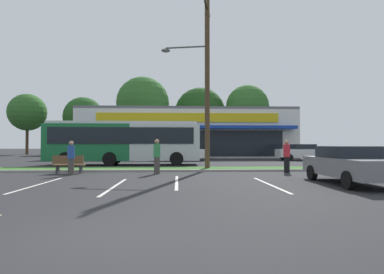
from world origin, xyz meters
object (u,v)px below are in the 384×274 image
(car_0, at_px, (350,164))
(pedestrian_by_pole, at_px, (71,158))
(city_bus, at_px, (124,142))
(pedestrian_near_bench, at_px, (287,156))
(car_1, at_px, (301,152))
(pedestrian_mid, at_px, (157,156))
(car_2, at_px, (180,152))
(bus_stop_bench, at_px, (69,164))
(utility_pole, at_px, (205,78))

(car_0, xyz_separation_m, pedestrian_by_pole, (-11.96, 4.12, 0.10))
(city_bus, distance_m, pedestrian_near_bench, 12.33)
(city_bus, xyz_separation_m, car_0, (10.69, -12.23, -1.00))
(car_1, bearing_deg, pedestrian_mid, 46.56)
(car_1, relative_size, pedestrian_by_pole, 2.68)
(city_bus, height_order, car_1, city_bus)
(car_0, xyz_separation_m, car_2, (-6.39, 18.11, 0.04))
(car_2, bearing_deg, car_0, 109.44)
(bus_stop_bench, distance_m, pedestrian_mid, 4.73)
(bus_stop_bench, bearing_deg, pedestrian_mid, 173.85)
(pedestrian_by_pole, bearing_deg, pedestrian_mid, 10.97)
(utility_pole, distance_m, pedestrian_near_bench, 6.71)
(bus_stop_bench, height_order, pedestrian_near_bench, pedestrian_near_bench)
(car_2, relative_size, pedestrian_near_bench, 2.59)
(pedestrian_near_bench, bearing_deg, bus_stop_bench, -161.73)
(city_bus, height_order, pedestrian_mid, city_bus)
(city_bus, bearing_deg, pedestrian_near_bench, -36.70)
(pedestrian_near_bench, bearing_deg, pedestrian_by_pole, -156.68)
(pedestrian_by_pole, relative_size, pedestrian_mid, 0.94)
(bus_stop_bench, distance_m, pedestrian_by_pole, 1.15)
(bus_stop_bench, relative_size, pedestrian_near_bench, 0.91)
(car_0, xyz_separation_m, pedestrian_near_bench, (-0.69, 5.08, 0.13))
(car_0, xyz_separation_m, car_1, (5.43, 18.50, 0.05))
(bus_stop_bench, relative_size, pedestrian_by_pole, 0.93)
(car_2, bearing_deg, pedestrian_mid, 84.39)
(bus_stop_bench, height_order, pedestrian_mid, pedestrian_mid)
(car_2, xyz_separation_m, pedestrian_mid, (-1.33, -13.50, 0.11))
(city_bus, bearing_deg, car_1, 20.12)
(utility_pole, distance_m, car_2, 11.99)
(pedestrian_by_pole, bearing_deg, bus_stop_bench, 118.30)
(utility_pole, relative_size, bus_stop_bench, 6.55)
(city_bus, bearing_deg, car_0, -49.97)
(car_1, distance_m, pedestrian_by_pole, 22.56)
(car_0, bearing_deg, city_bus, -138.85)
(bus_stop_bench, bearing_deg, pedestrian_by_pole, 113.96)
(city_bus, xyz_separation_m, bus_stop_bench, (-1.71, -7.11, -1.26))
(car_0, height_order, car_1, car_1)
(pedestrian_mid, bearing_deg, utility_pole, -149.96)
(car_2, height_order, pedestrian_mid, pedestrian_mid)
(utility_pole, relative_size, car_2, 2.29)
(utility_pole, relative_size, city_bus, 0.92)
(utility_pole, bearing_deg, car_1, 47.33)
(bus_stop_bench, relative_size, pedestrian_mid, 0.88)
(utility_pole, distance_m, bus_stop_bench, 9.24)
(car_2, distance_m, pedestrian_near_bench, 14.23)
(city_bus, distance_m, car_2, 7.34)
(utility_pole, height_order, car_1, utility_pole)
(car_1, bearing_deg, city_bus, 21.24)
(utility_pole, bearing_deg, pedestrian_mid, -136.57)
(city_bus, xyz_separation_m, pedestrian_by_pole, (-1.27, -8.11, -0.90))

